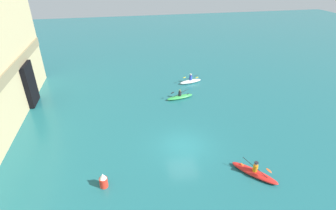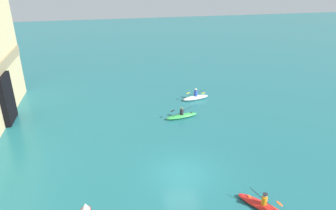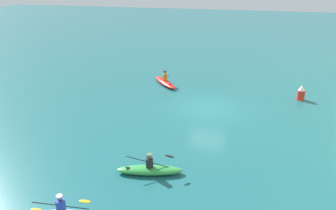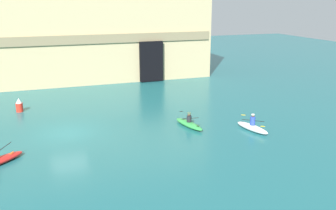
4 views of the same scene
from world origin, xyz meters
TOP-DOWN VIEW (x-y plane):
  - ground_plane at (0.00, 0.00)m, footprint 120.00×120.00m
  - kayak_red at (-4.21, -4.12)m, footprint 3.16×2.76m
  - kayak_white at (12.25, -4.03)m, footprint 1.30×2.95m
  - kayak_green at (8.42, -1.73)m, footprint 1.37×3.18m

SIDE VIEW (x-z plane):
  - ground_plane at x=0.00m, z-range 0.00..0.00m
  - kayak_green at x=8.42m, z-range -0.30..0.75m
  - kayak_red at x=-4.21m, z-range -0.35..0.81m
  - kayak_white at x=12.25m, z-range -0.34..0.88m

